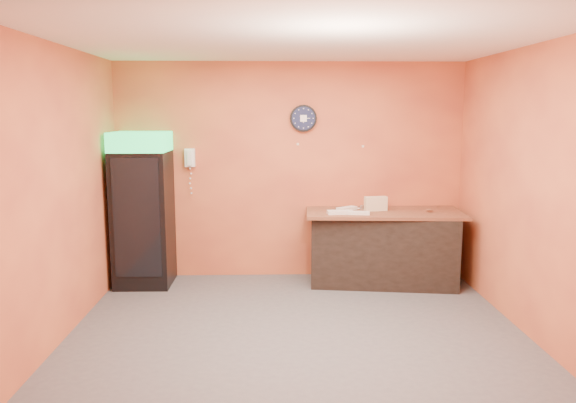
{
  "coord_description": "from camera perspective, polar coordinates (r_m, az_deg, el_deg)",
  "views": [
    {
      "loc": [
        -0.25,
        -5.3,
        2.16
      ],
      "look_at": [
        -0.07,
        0.6,
        1.22
      ],
      "focal_mm": 35.0,
      "sensor_mm": 36.0,
      "label": 1
    }
  ],
  "objects": [
    {
      "name": "ceiling",
      "position": [
        5.34,
        0.98,
        15.93
      ],
      "size": [
        4.5,
        4.0,
        0.02
      ],
      "primitive_type": "cube",
      "color": "white",
      "rests_on": "back_wall"
    },
    {
      "name": "kitchen_tool",
      "position": [
        7.24,
        7.54,
        -0.56
      ],
      "size": [
        0.05,
        0.05,
        0.05
      ],
      "primitive_type": "cylinder",
      "color": "silver",
      "rests_on": "butcher_paper"
    },
    {
      "name": "floor",
      "position": [
        5.73,
        0.9,
        -13.1
      ],
      "size": [
        4.5,
        4.5,
        0.0
      ],
      "primitive_type": "plane",
      "color": "#47474C",
      "rests_on": "ground"
    },
    {
      "name": "wrapped_sandwich_right",
      "position": [
        7.15,
        6.0,
        -0.72
      ],
      "size": [
        0.29,
        0.25,
        0.04
      ],
      "primitive_type": "cube",
      "rotation": [
        0.0,
        0.0,
        0.65
      ],
      "color": "silver",
      "rests_on": "butcher_paper"
    },
    {
      "name": "wall_clock",
      "position": [
        7.28,
        1.57,
        8.45
      ],
      "size": [
        0.35,
        0.06,
        0.35
      ],
      "color": "black",
      "rests_on": "back_wall"
    },
    {
      "name": "prep_counter",
      "position": [
        7.25,
        9.64,
        -4.74
      ],
      "size": [
        1.87,
        1.02,
        0.89
      ],
      "primitive_type": "cube",
      "rotation": [
        0.0,
        0.0,
        -0.13
      ],
      "color": "black",
      "rests_on": "floor"
    },
    {
      "name": "sub_roll_stack",
      "position": [
        7.15,
        8.9,
        -0.22
      ],
      "size": [
        0.29,
        0.14,
        0.18
      ],
      "rotation": [
        0.0,
        0.0,
        0.17
      ],
      "color": "beige",
      "rests_on": "butcher_paper"
    },
    {
      "name": "right_wall",
      "position": [
        5.91,
        23.31,
        0.92
      ],
      "size": [
        0.02,
        4.0,
        2.8
      ],
      "primitive_type": "cube",
      "color": "#E1733F",
      "rests_on": "floor"
    },
    {
      "name": "beverage_cooler",
      "position": [
        7.19,
        -14.57,
        -1.0
      ],
      "size": [
        0.68,
        0.69,
        1.92
      ],
      "rotation": [
        0.0,
        0.0,
        -0.01
      ],
      "color": "black",
      "rests_on": "floor"
    },
    {
      "name": "back_wall",
      "position": [
        7.34,
        0.22,
        3.12
      ],
      "size": [
        4.5,
        0.02,
        2.8
      ],
      "primitive_type": "cube",
      "color": "#E1733F",
      "rests_on": "floor"
    },
    {
      "name": "wrapped_sandwich_mid",
      "position": [
        6.87,
        7.23,
        -1.16
      ],
      "size": [
        0.27,
        0.13,
        0.04
      ],
      "primitive_type": "cube",
      "rotation": [
        0.0,
        0.0,
        -0.14
      ],
      "color": "silver",
      "rests_on": "butcher_paper"
    },
    {
      "name": "left_wall",
      "position": [
        5.72,
        -22.22,
        0.74
      ],
      "size": [
        0.02,
        4.0,
        2.8
      ],
      "primitive_type": "cube",
      "color": "#E1733F",
      "rests_on": "floor"
    },
    {
      "name": "wall_phone",
      "position": [
        7.34,
        -9.94,
        4.41
      ],
      "size": [
        0.13,
        0.11,
        0.24
      ],
      "color": "white",
      "rests_on": "back_wall"
    },
    {
      "name": "butcher_paper",
      "position": [
        7.16,
        9.74,
        -1.12
      ],
      "size": [
        2.0,
        0.99,
        0.04
      ],
      "primitive_type": "cube",
      "rotation": [
        0.0,
        0.0,
        -0.06
      ],
      "color": "brown",
      "rests_on": "prep_counter"
    },
    {
      "name": "wrapped_sandwich_left",
      "position": [
        6.87,
        5.31,
        -1.1
      ],
      "size": [
        0.32,
        0.14,
        0.04
      ],
      "primitive_type": "cube",
      "rotation": [
        0.0,
        0.0,
        0.08
      ],
      "color": "silver",
      "rests_on": "butcher_paper"
    }
  ]
}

